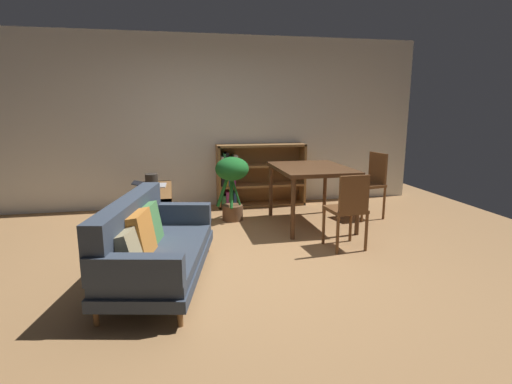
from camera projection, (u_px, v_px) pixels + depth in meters
name	position (u px, v px, depth m)	size (l,w,h in m)	color
ground_plane	(247.00, 264.00, 4.20)	(8.16, 8.16, 0.00)	#A87A4C
back_wall_panel	(216.00, 122.00, 6.50)	(6.80, 0.10, 2.70)	silver
fabric_couch	(151.00, 244.00, 3.69)	(1.10, 1.85, 0.79)	brown
media_console	(157.00, 210.00, 5.32)	(0.41, 1.26, 0.54)	brown
open_laptop	(151.00, 185.00, 5.47)	(0.45, 0.32, 0.07)	silver
desk_speaker	(152.00, 183.00, 5.05)	(0.16, 0.16, 0.23)	#2D2823
potted_floor_plant	(232.00, 178.00, 5.69)	(0.48, 0.50, 0.91)	brown
dining_table	(311.00, 173.00, 5.45)	(0.95, 1.23, 0.81)	#56351E
dining_chair_near	(370.00, 181.00, 5.87)	(0.49, 0.48, 0.95)	brown
dining_chair_far	(348.00, 207.00, 4.53)	(0.42, 0.42, 0.87)	brown
bookshelf	(255.00, 175.00, 6.61)	(1.44, 0.35, 1.01)	olive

